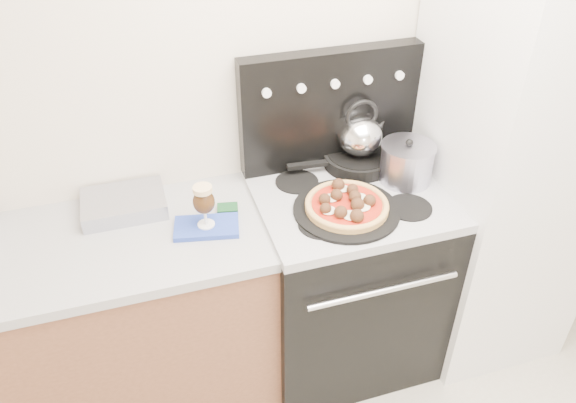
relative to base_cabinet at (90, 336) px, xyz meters
name	(u,v)px	position (x,y,z in m)	size (l,w,h in m)	color
room_shell	(469,289)	(1.02, -0.91, 0.82)	(3.52, 3.01, 2.52)	beige
base_cabinet	(90,336)	(0.00, 0.00, 0.00)	(1.45, 0.60, 0.86)	brown
countertop	(65,252)	(0.00, 0.00, 0.45)	(1.48, 0.63, 0.04)	#A7A7AA
stove_body	(344,282)	(1.10, -0.02, 0.01)	(0.76, 0.65, 0.88)	black
cooktop	(351,199)	(1.10, -0.02, 0.47)	(0.76, 0.65, 0.04)	#ADADB2
backguard	(329,109)	(1.10, 0.25, 0.74)	(0.76, 0.08, 0.50)	black
fridge	(506,164)	(1.80, -0.05, 0.52)	(0.64, 0.68, 1.90)	silver
foil_sheet	(124,204)	(0.23, 0.17, 0.50)	(0.32, 0.23, 0.06)	silver
oven_mitt	(207,227)	(0.51, -0.05, 0.48)	(0.24, 0.14, 0.02)	#2740AA
beer_glass	(204,206)	(0.51, -0.05, 0.58)	(0.08, 0.08, 0.18)	#341D0C
pizza_pan	(346,210)	(1.05, -0.12, 0.50)	(0.41, 0.41, 0.01)	black
pizza	(347,204)	(1.05, -0.12, 0.53)	(0.32, 0.32, 0.05)	#E8BC6B
skillet	(358,159)	(1.22, 0.18, 0.52)	(0.30, 0.30, 0.05)	black
tea_kettle	(360,132)	(1.22, 0.18, 0.65)	(0.19, 0.19, 0.21)	white
stock_pot	(406,164)	(1.36, 0.01, 0.57)	(0.21, 0.21, 0.16)	#B0ACC0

